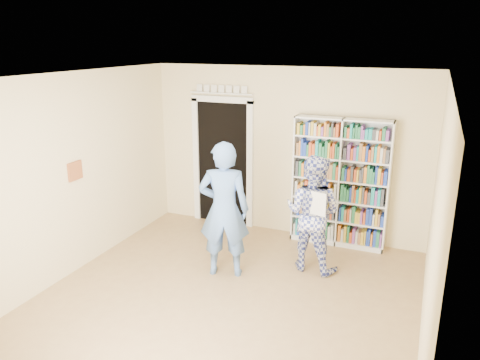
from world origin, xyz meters
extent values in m
plane|color=#946F48|center=(0.00, 0.00, 0.00)|extent=(5.00, 5.00, 0.00)
plane|color=white|center=(0.00, 0.00, 2.70)|extent=(5.00, 5.00, 0.00)
plane|color=beige|center=(0.00, 2.50, 1.35)|extent=(4.50, 0.00, 4.50)
plane|color=beige|center=(-2.25, 0.00, 1.35)|extent=(0.00, 5.00, 5.00)
plane|color=beige|center=(2.25, 0.00, 1.35)|extent=(0.00, 5.00, 5.00)
cube|color=white|center=(0.92, 2.34, 0.99)|extent=(1.44, 0.27, 1.99)
cube|color=white|center=(0.92, 2.34, 0.99)|extent=(0.02, 0.27, 1.99)
cube|color=black|center=(-1.10, 2.48, 1.05)|extent=(0.90, 0.03, 2.10)
cube|color=white|center=(-1.60, 2.47, 1.05)|extent=(0.10, 0.06, 2.20)
cube|color=white|center=(-0.60, 2.47, 1.05)|extent=(0.10, 0.06, 2.20)
cube|color=white|center=(-1.10, 2.47, 2.15)|extent=(1.10, 0.06, 0.10)
cube|color=white|center=(-1.10, 2.46, 2.25)|extent=(1.10, 0.08, 0.02)
cube|color=brown|center=(-2.23, 0.20, 1.40)|extent=(0.03, 0.25, 0.25)
imported|color=#5981C5|center=(-0.30, 0.77, 0.93)|extent=(0.78, 0.62, 1.85)
imported|color=#2F3A91|center=(0.75, 1.38, 0.82)|extent=(0.88, 0.73, 1.63)
cube|color=white|center=(0.88, 1.11, 1.06)|extent=(0.22, 0.06, 0.31)
camera|label=1|loc=(2.12, -4.51, 3.09)|focal=35.00mm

